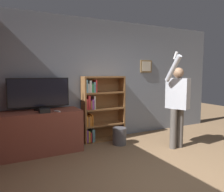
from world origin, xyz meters
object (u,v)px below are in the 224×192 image
Objects in this scene: television at (39,93)px; game_console at (44,111)px; person at (178,100)px; waste_bin at (120,136)px; bookshelf at (99,109)px.

television reaches higher than game_console.
television is 5.83× the size of game_console.
waste_bin is at bearing -151.27° from person.
person is (1.19, -1.15, 0.26)m from bookshelf.
television reaches higher than waste_bin.
bookshelf reaches higher than waste_bin.
game_console is 1.65m from waste_bin.
television is 0.79× the size of bookshelf.
television is at bearing -177.14° from bookshelf.
person is 1.41m from waste_bin.
game_console is at bearing -131.67° from person.
game_console is 0.54× the size of waste_bin.
bookshelf is 0.76× the size of person.
person reaches higher than game_console.
television is 2.71m from person.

